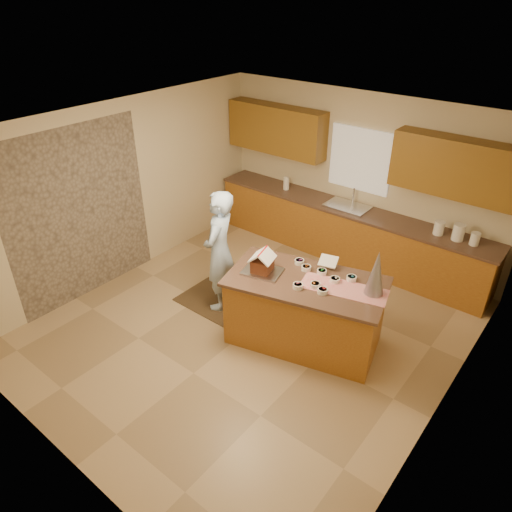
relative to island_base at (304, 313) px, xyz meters
The scene contains 28 objects.
floor 0.85m from the island_base, 163.75° to the right, with size 5.50×5.50×0.00m, color tan.
ceiling 2.36m from the island_base, 163.75° to the right, with size 5.50×5.50×0.00m, color silver.
wall_back 2.79m from the island_base, 105.17° to the left, with size 5.50×5.50×0.00m, color beige.
wall_front 3.16m from the island_base, 103.18° to the right, with size 5.50×5.50×0.00m, color beige.
wall_left 3.32m from the island_base, behind, with size 5.50×5.50×0.00m, color beige.
wall_right 2.03m from the island_base, ahead, with size 5.50×5.50×0.00m, color beige.
stone_accent 3.42m from the island_base, 162.47° to the right, with size 2.50×2.50×0.00m, color gray.
window_curtain 2.87m from the island_base, 105.34° to the left, with size 1.05×0.03×1.00m, color white.
back_counter_base 2.35m from the island_base, 107.08° to the left, with size 4.80×0.60×0.88m, color #9F6621.
back_counter_top 2.39m from the island_base, 107.08° to the left, with size 4.85×0.63×0.04m, color brown.
upper_cabinet_left 3.57m from the island_base, 133.41° to the left, with size 1.85×0.35×0.80m, color #90611E.
upper_cabinet_right 2.91m from the island_base, 70.06° to the left, with size 1.85×0.35×0.80m, color #90611E.
sink 2.39m from the island_base, 107.08° to the left, with size 0.70×0.45×0.12m, color silver.
faucet 2.60m from the island_base, 105.88° to the left, with size 0.03×0.03×0.28m, color silver.
island_base is the anchor object (origin of this frame).
island_top 0.47m from the island_base, ahead, with size 1.94×1.01×0.04m, color brown.
table_runner 0.68m from the island_base, 14.95° to the left, with size 1.03×0.37×0.01m, color red.
baking_tray 0.76m from the island_base, 159.86° to the right, with size 0.47×0.35×0.03m, color silver.
cookbook 0.72m from the island_base, 83.41° to the left, with size 0.23×0.02×0.19m, color white.
tinsel_tree 1.12m from the island_base, 18.61° to the left, with size 0.23×0.23×0.57m, color #A4A6B0.
rug 1.49m from the island_base, behind, with size 1.20×0.78×0.01m, color black.
boy 1.44m from the island_base, behind, with size 0.64×0.42×1.76m, color #A8C6EE.
canister_a 2.45m from the island_base, 70.47° to the left, with size 0.15×0.15×0.20m, color white.
canister_b 2.56m from the island_base, 64.52° to the left, with size 0.17×0.17×0.24m, color white.
canister_c 2.66m from the island_base, 59.91° to the left, with size 0.13×0.13×0.18m, color white.
paper_towel 3.01m from the island_base, 130.37° to the left, with size 0.10×0.10×0.22m, color white.
gingerbread_house 0.85m from the island_base, 159.86° to the right, with size 0.35×0.35×0.29m.
candy_bowls 0.54m from the island_base, 45.75° to the left, with size 0.84×0.67×0.06m.
Camera 1 is at (3.20, -3.92, 4.12)m, focal length 32.98 mm.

